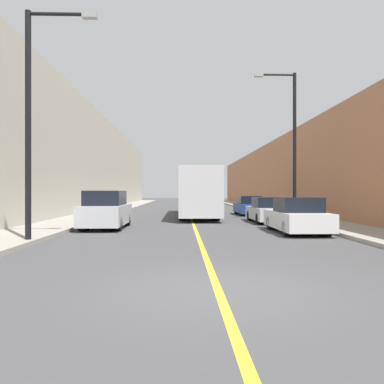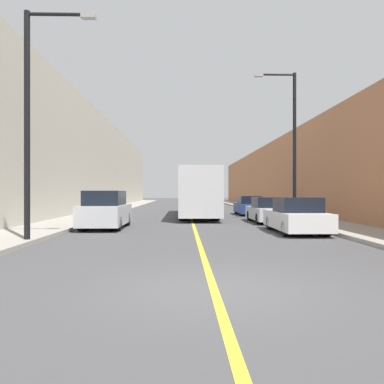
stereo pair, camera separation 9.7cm
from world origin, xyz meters
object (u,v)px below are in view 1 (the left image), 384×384
bus (197,192)px  street_lamp_right (291,137)px  car_right_mid (268,211)px  car_right_near (297,217)px  street_lamp_left (34,110)px  parked_suv_left (106,211)px  car_right_far (249,206)px

bus → street_lamp_right: (5.25, -5.67, 3.16)m
bus → car_right_mid: bearing=-54.7°
bus → car_right_near: bearing=-70.5°
street_lamp_left → parked_suv_left: bearing=75.7°
street_lamp_right → car_right_mid: bearing=175.0°
car_right_far → street_lamp_right: size_ratio=0.52×
car_right_near → street_lamp_right: size_ratio=0.52×
car_right_near → street_lamp_left: 11.21m
parked_suv_left → car_right_far: bearing=49.3°
car_right_near → car_right_far: car_right_near is taller
parked_suv_left → car_right_near: (8.66, -2.21, -0.16)m
parked_suv_left → car_right_near: size_ratio=1.01×
parked_suv_left → car_right_far: size_ratio=1.00×
bus → car_right_mid: 6.89m
bus → street_lamp_right: 8.35m
car_right_mid → car_right_near: bearing=-90.4°
car_right_near → street_lamp_left: size_ratio=0.56×
parked_suv_left → car_right_near: 8.94m
bus → street_lamp_right: size_ratio=1.51×
parked_suv_left → street_lamp_left: (-1.37, -5.38, 3.72)m
car_right_near → car_right_far: size_ratio=0.99×
car_right_mid → car_right_far: 6.98m
car_right_near → car_right_mid: 5.47m
parked_suv_left → car_right_far: 13.51m
bus → street_lamp_right: street_lamp_right is taller
car_right_near → street_lamp_right: bearing=75.8°
parked_suv_left → street_lamp_left: 6.68m
car_right_mid → street_lamp_left: 13.83m
car_right_mid → street_lamp_right: size_ratio=0.52×
parked_suv_left → car_right_mid: parked_suv_left is taller
parked_suv_left → street_lamp_right: (10.01, 3.15, 4.07)m
bus → car_right_near: bus is taller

